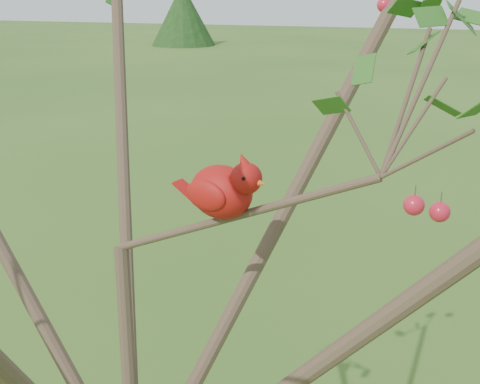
{
  "coord_description": "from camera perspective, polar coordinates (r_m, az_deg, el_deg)",
  "views": [
    {
      "loc": [
        0.63,
        -1.07,
        2.55
      ],
      "look_at": [
        0.26,
        0.06,
        2.14
      ],
      "focal_mm": 45.0,
      "sensor_mm": 36.0,
      "label": 1
    }
  ],
  "objects": [
    {
      "name": "crabapple_tree",
      "position": [
        1.28,
        -11.39,
        -0.77
      ],
      "size": [
        2.35,
        2.05,
        2.95
      ],
      "color": "#3D2E20",
      "rests_on": "ground"
    },
    {
      "name": "cardinal",
      "position": [
        1.29,
        -1.5,
        0.2
      ],
      "size": [
        0.24,
        0.15,
        0.17
      ],
      "rotation": [
        0.0,
        0.0,
        -0.32
      ],
      "color": "#AB170E",
      "rests_on": "ground"
    },
    {
      "name": "distant_trees",
      "position": [
        26.16,
        14.56,
        15.85
      ],
      "size": [
        42.8,
        11.92,
        3.22
      ],
      "color": "#3D2E20",
      "rests_on": "ground"
    }
  ]
}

